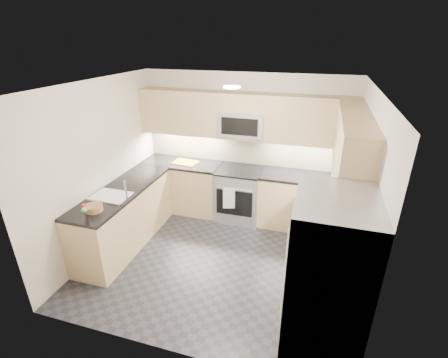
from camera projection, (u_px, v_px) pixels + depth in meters
floor at (217, 259)px, 4.81m from camera, size 3.60×3.20×0.00m
ceiling at (215, 85)px, 3.79m from camera, size 3.60×3.20×0.02m
wall_back at (244, 146)px, 5.70m from camera, size 3.60×0.02×2.50m
wall_front at (162, 254)px, 2.90m from camera, size 3.60×0.02×2.50m
wall_left at (100, 168)px, 4.77m from camera, size 0.02×3.20×2.50m
wall_right at (361, 201)px, 3.83m from camera, size 0.02×3.20×2.50m
base_cab_back_left at (183, 187)px, 6.05m from camera, size 1.42×0.60×0.90m
base_cab_back_right at (302, 202)px, 5.48m from camera, size 1.42×0.60×0.90m
base_cab_right at (326, 245)px, 4.36m from camera, size 0.60×1.70×0.90m
base_cab_peninsula at (125, 218)px, 5.02m from camera, size 0.60×2.00×0.90m
countertop_back_left at (181, 163)px, 5.86m from camera, size 1.42×0.63×0.04m
countertop_back_right at (305, 177)px, 5.29m from camera, size 1.42×0.63×0.04m
countertop_right at (331, 215)px, 4.17m from camera, size 0.63×1.70×0.04m
countertop_peninsula at (121, 190)px, 4.83m from camera, size 0.63×2.00×0.04m
upper_cab_back at (243, 116)px, 5.31m from camera, size 3.60×0.35×0.75m
upper_cab_right at (352, 146)px, 3.88m from camera, size 0.35×1.95×0.75m
backsplash_back at (244, 149)px, 5.72m from camera, size 3.60×0.01×0.51m
backsplash_right at (357, 189)px, 4.25m from camera, size 0.01×2.30×0.51m
gas_range at (239, 194)px, 5.74m from camera, size 0.76×0.65×0.91m
range_cooktop at (239, 170)px, 5.55m from camera, size 0.76×0.65×0.03m
oven_door_glass at (234, 203)px, 5.45m from camera, size 0.62×0.02×0.45m
oven_handle at (234, 189)px, 5.33m from camera, size 0.60×0.02×0.02m
microwave at (242, 124)px, 5.34m from camera, size 0.76×0.40×0.40m
microwave_door at (239, 127)px, 5.16m from camera, size 0.60×0.01×0.28m
refrigerator at (325, 283)px, 3.06m from camera, size 0.70×0.90×1.80m
fridge_handle_left at (284, 284)px, 2.98m from camera, size 0.02×0.02×1.20m
fridge_handle_right at (288, 260)px, 3.29m from camera, size 0.02×0.02×1.20m
sink_basin at (111, 200)px, 4.63m from camera, size 0.52×0.38×0.16m
faucet at (126, 190)px, 4.48m from camera, size 0.03×0.03×0.28m
utensil_bowl at (342, 175)px, 5.10m from camera, size 0.42×0.42×0.18m
cutting_board at (185, 162)px, 5.82m from camera, size 0.45×0.34×0.01m
fruit_basket at (94, 208)px, 4.22m from camera, size 0.27×0.27×0.08m
fruit_apple at (84, 206)px, 4.10m from camera, size 0.08×0.08×0.08m
fruit_pear at (84, 210)px, 4.02m from camera, size 0.07×0.07×0.07m
dish_towel_check at (229, 198)px, 5.40m from camera, size 0.19×0.07×0.37m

